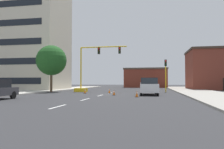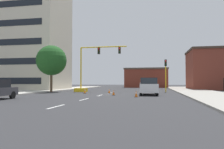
{
  "view_description": "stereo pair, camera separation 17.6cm",
  "coord_description": "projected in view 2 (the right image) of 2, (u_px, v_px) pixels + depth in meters",
  "views": [
    {
      "loc": [
        5.77,
        -26.59,
        1.55
      ],
      "look_at": [
        -0.41,
        6.32,
        2.65
      ],
      "focal_mm": 34.71,
      "sensor_mm": 36.0,
      "label": 1
    },
    {
      "loc": [
        5.94,
        -26.56,
        1.55
      ],
      "look_at": [
        -0.41,
        6.32,
        2.65
      ],
      "focal_mm": 34.71,
      "sensor_mm": 36.0,
      "label": 2
    }
  ],
  "objects": [
    {
      "name": "tree_left_near",
      "position": [
        51.0,
        60.0,
        32.51
      ],
      "size": [
        4.51,
        4.51,
        7.0
      ],
      "color": "brown",
      "rests_on": "ground_plane"
    },
    {
      "name": "traffic_signal_gantry",
      "position": [
        87.0,
        77.0,
        32.77
      ],
      "size": [
        7.92,
        1.2,
        6.83
      ],
      "color": "yellow",
      "rests_on": "ground_plane"
    },
    {
      "name": "building_tall_left",
      "position": [
        25.0,
        29.0,
        42.7
      ],
      "size": [
        16.12,
        10.59,
        23.83
      ],
      "color": "beige",
      "rests_on": "ground_plane"
    },
    {
      "name": "traffic_cone_roadside_c",
      "position": [
        85.0,
        91.0,
        28.35
      ],
      "size": [
        0.36,
        0.36,
        0.69
      ],
      "color": "black",
      "rests_on": "ground_plane"
    },
    {
      "name": "traffic_cone_roadside_a",
      "position": [
        109.0,
        91.0,
        29.0
      ],
      "size": [
        0.36,
        0.36,
        0.62
      ],
      "color": "black",
      "rests_on": "ground_plane"
    },
    {
      "name": "building_brick_center",
      "position": [
        146.0,
        78.0,
        58.99
      ],
      "size": [
        11.4,
        8.77,
        5.12
      ],
      "color": "brown",
      "rests_on": "ground_plane"
    },
    {
      "name": "traffic_cone_roadside_d",
      "position": [
        114.0,
        93.0,
        24.52
      ],
      "size": [
        0.36,
        0.36,
        0.61
      ],
      "color": "black",
      "rests_on": "ground_plane"
    },
    {
      "name": "lane_stripe_seg_2",
      "position": [
        100.0,
        95.0,
        24.19
      ],
      "size": [
        0.16,
        2.4,
        0.01
      ],
      "primitive_type": "cube",
      "color": "silver",
      "rests_on": "ground_plane"
    },
    {
      "name": "traffic_light_pole_right",
      "position": [
        166.0,
        68.0,
        31.86
      ],
      "size": [
        0.32,
        0.47,
        4.8
      ],
      "color": "yellow",
      "rests_on": "ground_plane"
    },
    {
      "name": "lane_stripe_seg_1",
      "position": [
        84.0,
        99.0,
        18.8
      ],
      "size": [
        0.16,
        2.4,
        0.01
      ],
      "primitive_type": "cube",
      "color": "silver",
      "rests_on": "ground_plane"
    },
    {
      "name": "sidewalk_right",
      "position": [
        196.0,
        91.0,
        32.68
      ],
      "size": [
        6.0,
        56.0,
        0.14
      ],
      "primitive_type": "cube",
      "color": "#9E998E",
      "rests_on": "ground_plane"
    },
    {
      "name": "traffic_cone_roadside_b",
      "position": [
        136.0,
        94.0,
        21.64
      ],
      "size": [
        0.36,
        0.36,
        0.64
      ],
      "color": "black",
      "rests_on": "ground_plane"
    },
    {
      "name": "building_row_right",
      "position": [
        219.0,
        69.0,
        42.34
      ],
      "size": [
        11.35,
        9.7,
        7.84
      ],
      "color": "brown",
      "rests_on": "ground_plane"
    },
    {
      "name": "sidewalk_left",
      "position": [
        47.0,
        90.0,
        37.3
      ],
      "size": [
        6.0,
        56.0,
        0.14
      ],
      "primitive_type": "cube",
      "color": "#B2ADA3",
      "rests_on": "ground_plane"
    },
    {
      "name": "lane_stripe_seg_0",
      "position": [
        56.0,
        107.0,
        13.4
      ],
      "size": [
        0.16,
        2.4,
        0.01
      ],
      "primitive_type": "cube",
      "color": "silver",
      "rests_on": "ground_plane"
    },
    {
      "name": "ground_plane",
      "position": [
        106.0,
        94.0,
        27.14
      ],
      "size": [
        160.0,
        160.0,
        0.0
      ],
      "primitive_type": "plane",
      "color": "#2D2D30"
    },
    {
      "name": "pickup_truck_white",
      "position": [
        149.0,
        86.0,
        25.43
      ],
      "size": [
        2.24,
        5.48,
        1.99
      ],
      "color": "white",
      "rests_on": "ground_plane"
    },
    {
      "name": "lane_stripe_seg_3",
      "position": [
        110.0,
        93.0,
        29.59
      ],
      "size": [
        0.16,
        2.4,
        0.01
      ],
      "primitive_type": "cube",
      "color": "silver",
      "rests_on": "ground_plane"
    }
  ]
}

